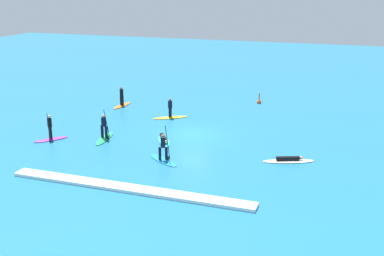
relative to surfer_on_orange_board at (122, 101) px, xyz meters
name	(u,v)px	position (x,y,z in m)	size (l,w,h in m)	color
ground_plane	(192,134)	(8.89, -6.03, -0.47)	(120.00, 120.00, 0.00)	#1E6B93
surfer_on_orange_board	(122,101)	(0.00, 0.00, 0.00)	(0.85, 2.78, 1.79)	orange
surfer_on_green_board	(104,133)	(3.29, -9.11, -0.01)	(1.24, 3.21, 2.25)	#23B266
surfer_on_blue_board	(163,154)	(8.99, -11.80, -0.03)	(2.71, 2.19, 2.36)	#1E8CD1
surfer_on_white_board	(289,160)	(16.49, -9.34, -0.36)	(3.31, 1.91, 0.36)	white
surfer_on_yellow_board	(170,113)	(5.68, -2.34, -0.04)	(2.78, 2.27, 1.68)	yellow
surfer_on_purple_board	(50,133)	(-0.22, -10.59, 0.04)	(2.00, 2.32, 2.03)	purple
surfer_on_teal_board	(164,140)	(7.56, -8.30, -0.32)	(1.95, 2.51, 0.42)	#33C6CC
marker_buoy	(259,102)	(11.60, 5.17, -0.32)	(0.41, 0.41, 1.08)	#E55119
wave_crest	(128,188)	(8.89, -16.57, -0.38)	(14.21, 0.90, 0.18)	white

